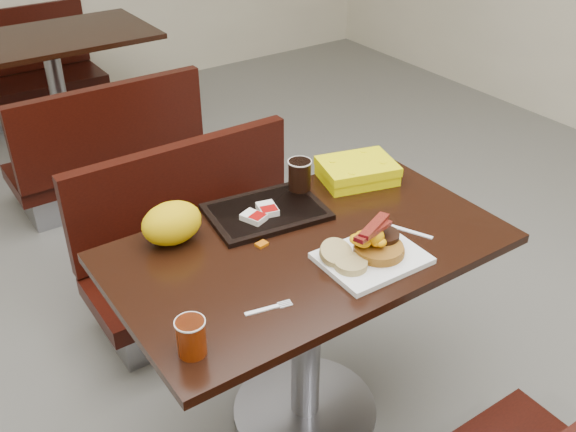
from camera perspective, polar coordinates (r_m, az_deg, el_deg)
floor at (r=2.50m, az=1.48°, el=-16.77°), size 6.00×7.00×0.01m
table_near at (r=2.23m, az=1.61°, el=-10.41°), size 1.20×0.70×0.75m
bench_near_n at (r=2.71m, az=-7.08°, el=-2.32°), size 1.00×0.46×0.72m
table_far at (r=4.32m, az=-19.34°, el=9.79°), size 1.20×0.70×0.75m
bench_far_s at (r=3.70m, az=-16.00°, el=6.44°), size 1.00×0.46×0.72m
bench_far_n at (r=4.96m, az=-21.80°, el=11.94°), size 1.00×0.46×0.72m
platter at (r=1.94m, az=7.32°, el=-3.67°), size 0.30×0.24×0.02m
pancake_stack at (r=1.94m, az=7.94°, el=-2.81°), size 0.19×0.19×0.03m
sausage_patty at (r=1.96m, az=8.33°, el=-1.65°), size 0.12×0.12×0.01m
scrambled_eggs at (r=1.91m, az=7.49°, el=-1.88°), size 0.12×0.11×0.05m
bacon_strips at (r=1.87m, az=7.45°, el=-1.21°), size 0.19×0.13×0.01m
muffin_bottom at (r=1.87m, az=5.50°, el=-4.19°), size 0.10×0.10×0.02m
muffin_top at (r=1.89m, az=4.19°, el=-3.21°), size 0.10×0.11×0.06m
coffee_cup_near at (r=1.61m, az=-8.43°, el=-10.42°), size 0.08×0.08×0.10m
fork at (r=1.75m, az=-2.29°, el=-8.19°), size 0.13×0.05×0.00m
knife at (r=2.09m, az=10.35°, el=-1.25°), size 0.08×0.16×0.00m
condiment_syrup at (r=1.99m, az=-2.31°, el=-2.47°), size 0.04×0.03×0.01m
tray at (r=2.14m, az=-1.91°, el=0.38°), size 0.40×0.31×0.02m
hashbrown_sleeve_left at (r=2.08m, az=-3.01°, el=-0.09°), size 0.08×0.09×0.02m
hashbrown_sleeve_right at (r=2.12m, az=-1.81°, el=0.61°), size 0.07×0.09×0.02m
coffee_cup_far at (r=2.23m, az=1.02°, el=3.60°), size 0.09×0.09×0.11m
clamshell at (r=2.34m, az=6.06°, el=3.93°), size 0.30×0.26×0.07m
paper_bag at (r=2.00m, az=-10.09°, el=-0.61°), size 0.21×0.17×0.13m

